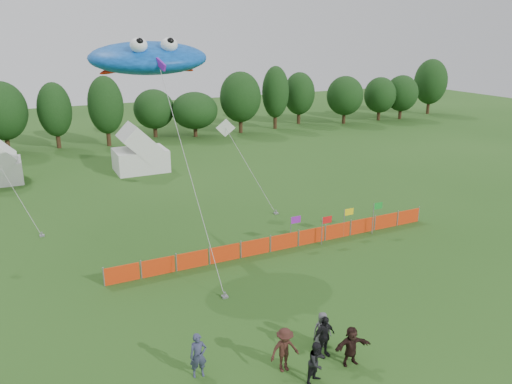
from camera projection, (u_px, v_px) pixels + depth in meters
name	position (u px, v px, depth m)	size (l,w,h in m)	color
ground	(316.00, 343.00, 21.83)	(160.00, 160.00, 0.00)	#234C16
treeline	(127.00, 108.00, 59.67)	(104.57, 8.78, 8.36)	#382314
tent_right	(140.00, 153.00, 48.05)	(4.94, 3.95, 3.49)	silver
barrier_fence	(284.00, 242.00, 31.06)	(21.90, 0.06, 1.00)	red
flag_row	(336.00, 220.00, 32.13)	(6.73, 0.57, 2.17)	gray
spectator_a	(198.00, 355.00, 19.48)	(0.68, 0.45, 1.87)	#323653
spectator_b	(317.00, 362.00, 19.18)	(0.85, 0.66, 1.74)	black
spectator_c	(285.00, 350.00, 19.80)	(1.23, 0.71, 1.90)	#381C16
spectator_d	(324.00, 336.00, 20.71)	(1.09, 0.45, 1.86)	black
spectator_e	(322.00, 329.00, 21.40)	(0.78, 0.51, 1.60)	#4B4B50
spectator_f	(351.00, 346.00, 20.20)	(1.58, 0.50, 1.71)	black
stingray_kite	(147.00, 58.00, 29.15)	(7.58, 17.53, 12.75)	blue
small_kite_white	(236.00, 146.00, 37.01)	(3.45, 3.60, 6.85)	white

